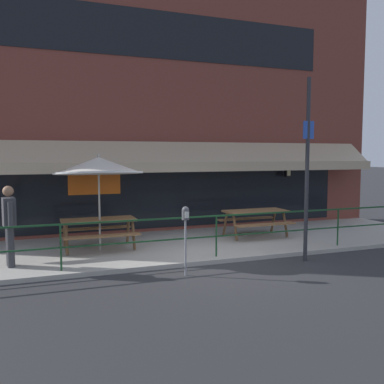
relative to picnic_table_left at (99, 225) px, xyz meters
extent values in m
plane|color=#2D2D30|center=(2.43, -2.01, -0.71)|extent=(120.00, 120.00, 0.00)
cube|color=#ADA89E|center=(2.43, -0.01, -0.66)|extent=(15.00, 4.00, 0.10)
cube|color=brown|center=(2.43, 2.24, 3.48)|extent=(15.00, 0.50, 8.38)
cube|color=black|center=(2.43, 1.98, 5.33)|extent=(10.50, 0.02, 1.40)
cube|color=black|center=(2.43, 1.98, 0.64)|extent=(12.00, 0.02, 2.30)
cube|color=orange|center=(0.18, 1.96, 0.94)|extent=(1.50, 0.02, 0.70)
cube|color=tan|center=(2.43, 1.44, 1.79)|extent=(13.80, 0.92, 0.70)
cube|color=tan|center=(2.43, 0.93, 1.39)|extent=(13.80, 0.08, 0.28)
cube|color=black|center=(6.56, 1.85, 1.32)|extent=(0.04, 0.28, 0.04)
cube|color=black|center=(6.56, 1.71, 1.14)|extent=(0.18, 0.18, 0.28)
cube|color=beige|center=(6.56, 1.71, 1.14)|extent=(0.13, 0.19, 0.20)
cylinder|color=#194723|center=(-1.02, -1.71, -0.13)|extent=(0.04, 0.04, 0.95)
cylinder|color=#194723|center=(2.43, -1.71, -0.13)|extent=(0.04, 0.04, 0.95)
cylinder|color=#194723|center=(5.88, -1.71, -0.13)|extent=(0.04, 0.04, 0.95)
cube|color=#194723|center=(2.43, -1.71, 0.34)|extent=(13.80, 0.04, 0.04)
cube|color=#194723|center=(2.43, -1.71, -0.13)|extent=(13.80, 0.03, 0.03)
cube|color=brown|center=(0.00, 0.00, 0.13)|extent=(1.80, 0.80, 0.05)
cube|color=brown|center=(0.00, -0.58, -0.17)|extent=(1.80, 0.26, 0.04)
cube|color=brown|center=(0.00, 0.58, -0.17)|extent=(1.80, 0.26, 0.04)
cylinder|color=brown|center=(0.80, -0.32, -0.24)|extent=(0.07, 0.30, 0.73)
cylinder|color=brown|center=(0.80, 0.32, -0.24)|extent=(0.07, 0.30, 0.73)
cylinder|color=brown|center=(-0.80, -0.32, -0.24)|extent=(0.07, 0.30, 0.73)
cylinder|color=brown|center=(-0.80, 0.32, -0.24)|extent=(0.07, 0.30, 0.73)
cube|color=brown|center=(4.46, 0.11, 0.13)|extent=(1.80, 0.80, 0.05)
cube|color=brown|center=(4.46, -0.47, -0.17)|extent=(1.80, 0.26, 0.04)
cube|color=brown|center=(4.46, 0.69, -0.17)|extent=(1.80, 0.26, 0.04)
cylinder|color=brown|center=(5.26, -0.21, -0.24)|extent=(0.07, 0.30, 0.73)
cylinder|color=brown|center=(5.26, 0.43, -0.24)|extent=(0.07, 0.30, 0.73)
cylinder|color=brown|center=(3.66, -0.21, -0.24)|extent=(0.07, 0.30, 0.73)
cylinder|color=brown|center=(3.66, 0.43, -0.24)|extent=(0.07, 0.30, 0.73)
cylinder|color=#B7B2A8|center=(0.00, -0.15, 0.54)|extent=(0.04, 0.04, 2.30)
cone|color=silver|center=(0.00, -0.15, 1.49)|extent=(2.10, 2.12, 0.54)
cylinder|color=white|center=(0.00, -0.15, 1.30)|extent=(2.14, 2.14, 0.19)
sphere|color=#B7B2A8|center=(0.00, -0.15, 1.73)|extent=(0.07, 0.07, 0.07)
cylinder|color=#333338|center=(-1.98, -1.08, -0.18)|extent=(0.15, 0.15, 0.86)
cylinder|color=#333338|center=(-2.01, -0.89, -0.18)|extent=(0.15, 0.15, 0.86)
cube|color=#38383D|center=(-2.00, -0.98, 0.55)|extent=(0.30, 0.43, 0.60)
cylinder|color=#38383D|center=(-1.96, -1.24, 0.52)|extent=(0.10, 0.10, 0.54)
cylinder|color=#38383D|center=(-2.04, -0.73, 0.52)|extent=(0.10, 0.10, 0.54)
sphere|color=#9E7051|center=(-2.00, -0.98, 0.99)|extent=(0.22, 0.22, 0.22)
cylinder|color=gray|center=(1.35, -2.62, -0.13)|extent=(0.04, 0.04, 1.15)
cylinder|color=#4C4C51|center=(1.35, -2.62, 0.54)|extent=(0.15, 0.15, 0.20)
sphere|color=#4C4C51|center=(1.35, -2.62, 0.64)|extent=(0.14, 0.14, 0.14)
cube|color=silver|center=(1.35, -2.70, 0.55)|extent=(0.08, 0.01, 0.13)
cylinder|color=#2D2D33|center=(4.35, -2.46, 1.39)|extent=(0.09, 0.09, 4.18)
cube|color=blue|center=(4.35, -2.48, 2.31)|extent=(0.28, 0.02, 0.40)
camera|label=1|loc=(-1.53, -10.64, 1.75)|focal=40.00mm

